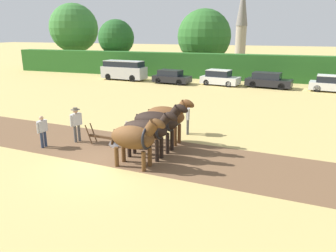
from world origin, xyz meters
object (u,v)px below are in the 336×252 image
object	(u,v)px
tree_far_left	(74,28)
parked_car_left	(171,77)
draft_horse_lead_left	(135,138)
draft_horse_trail_right	(167,116)
church_spire	(242,20)
tree_left	(116,38)
farmer_onlooker_left	(42,129)
parked_van	(124,70)
parked_car_center	(268,80)
farmer_beside_team	(188,116)
plow	(105,140)
farmer_at_plow	(76,122)
parked_car_center_right	(332,84)
tree_center_left	(204,36)
draft_horse_trail_left	(158,122)
draft_horse_lead_right	(147,130)
parked_car_center_left	(220,78)

from	to	relation	value
tree_far_left	parked_car_left	world-z (taller)	tree_far_left
draft_horse_lead_left	draft_horse_trail_right	xyz separation A→B (m)	(0.24, 3.31, 0.12)
church_spire	parked_car_left	distance (m)	32.39
parked_car_left	draft_horse_lead_left	bearing A→B (deg)	-67.26
tree_left	farmer_onlooker_left	distance (m)	32.02
parked_van	parked_car_left	bearing A→B (deg)	-2.04
draft_horse_lead_left	parked_car_left	size ratio (longest dim) A/B	0.62
parked_car_center	farmer_beside_team	bearing A→B (deg)	-92.23
tree_far_left	plow	xyz separation A→B (m)	(22.23, -30.13, -5.52)
farmer_at_plow	draft_horse_lead_left	bearing A→B (deg)	-4.12
tree_left	parked_car_center_right	bearing A→B (deg)	-17.09
church_spire	draft_horse_trail_right	xyz separation A→B (m)	(2.91, -50.03, -5.97)
church_spire	farmer_at_plow	world-z (taller)	church_spire
tree_left	farmer_onlooker_left	world-z (taller)	tree_left
parked_car_left	farmer_beside_team	bearing A→B (deg)	-60.56
farmer_at_plow	farmer_onlooker_left	xyz separation A→B (m)	(-1.08, -1.25, -0.16)
farmer_at_plow	farmer_onlooker_left	distance (m)	1.66
draft_horse_trail_right	parked_van	xyz separation A→B (m)	(-12.10, 19.25, -0.28)
draft_horse_trail_right	parked_car_center	xyz separation A→B (m)	(3.92, 19.14, -0.68)
tree_center_left	farmer_onlooker_left	world-z (taller)	tree_center_left
draft_horse_lead_left	draft_horse_trail_left	size ratio (longest dim) A/B	0.91
draft_horse_lead_right	plow	bearing A→B (deg)	168.11
tree_far_left	draft_horse_lead_right	size ratio (longest dim) A/B	3.39
draft_horse_lead_left	farmer_onlooker_left	xyz separation A→B (m)	(-5.26, 0.70, -0.38)
farmer_beside_team	church_spire	bearing A→B (deg)	79.11
plow	farmer_at_plow	xyz separation A→B (m)	(-1.68, 0.11, 0.75)
farmer_onlooker_left	parked_car_center_right	distance (m)	26.26
draft_horse_lead_left	draft_horse_trail_left	world-z (taller)	draft_horse_trail_left
farmer_at_plow	draft_horse_trail_right	bearing A→B (deg)	38.04
draft_horse_trail_left	church_spire	bearing A→B (deg)	97.21
draft_horse_lead_left	parked_car_left	world-z (taller)	draft_horse_lead_left
plow	parked_car_center	size ratio (longest dim) A/B	0.38
parked_van	parked_car_center_left	distance (m)	11.17
tree_center_left	farmer_beside_team	distance (m)	28.55
tree_far_left	plow	distance (m)	37.85
church_spire	draft_horse_lead_right	size ratio (longest dim) A/B	5.07
tree_center_left	church_spire	world-z (taller)	church_spire
parked_van	parked_car_center	world-z (taller)	parked_van
parked_car_left	draft_horse_lead_right	bearing A→B (deg)	-66.28
farmer_beside_team	parked_car_center	bearing A→B (deg)	64.05
farmer_at_plow	parked_car_center_right	bearing A→B (deg)	75.96
draft_horse_lead_left	farmer_onlooker_left	size ratio (longest dim) A/B	1.66
draft_horse_lead_right	parked_car_center	size ratio (longest dim) A/B	0.60
plow	farmer_onlooker_left	bearing A→B (deg)	-153.52
tree_far_left	tree_left	world-z (taller)	tree_far_left
draft_horse_trail_right	parked_car_center_right	size ratio (longest dim) A/B	0.64
draft_horse_lead_left	farmer_beside_team	bearing A→B (deg)	85.08
church_spire	parked_car_center_right	world-z (taller)	church_spire
tree_center_left	draft_horse_lead_left	world-z (taller)	tree_center_left
tree_far_left	farmer_beside_team	size ratio (longest dim) A/B	5.41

